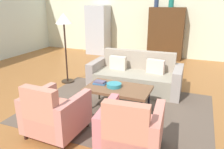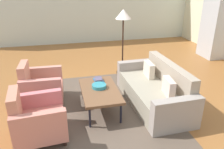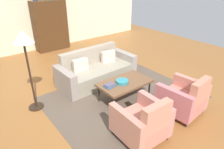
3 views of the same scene
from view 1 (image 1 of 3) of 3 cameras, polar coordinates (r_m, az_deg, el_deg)
name	(u,v)px [view 1 (image 1 of 3)]	position (r m, az deg, el deg)	size (l,w,h in m)	color
ground_plane	(110,98)	(4.73, -0.51, -6.25)	(11.73, 11.73, 0.00)	#985F2E
wall_back	(155,18)	(8.47, 11.12, 14.19)	(9.77, 0.12, 2.80)	beige
area_rug	(119,108)	(4.32, 1.80, -8.70)	(3.40, 2.60, 0.01)	brown
couch	(136,77)	(5.21, 6.16, -0.57)	(2.13, 0.96, 0.86)	gray
coffee_table	(118,89)	(4.11, 1.61, -3.89)	(1.20, 0.70, 0.45)	black
armchair_left	(54,115)	(3.48, -14.93, -10.19)	(0.83, 0.83, 0.88)	#2C2A21
armchair_right	(130,132)	(2.98, 4.72, -14.73)	(0.86, 0.86, 0.88)	#2F1B1C
fruit_bowl	(114,85)	(4.11, 0.54, -2.78)	(0.28, 0.28, 0.07)	teal
book_stack	(100,83)	(4.27, -3.18, -2.10)	(0.26, 0.20, 0.06)	#37628C
cabinet	(166,34)	(8.10, 13.86, 10.26)	(1.20, 0.51, 1.80)	#4B2C15
vase_tall	(156,3)	(8.09, 11.50, 17.71)	(0.15, 0.15, 0.25)	navy
vase_round	(171,3)	(8.01, 15.17, 17.43)	(0.18, 0.18, 0.24)	#1C7261
refrigerator	(98,30)	(8.76, -3.61, 11.49)	(0.80, 0.73, 1.85)	#B7BABF
floor_lamp	(64,25)	(5.48, -12.40, 12.46)	(0.40, 0.40, 1.72)	black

